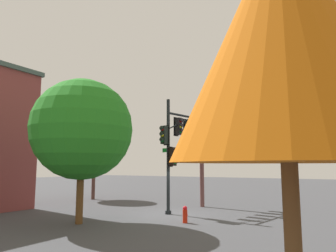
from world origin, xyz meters
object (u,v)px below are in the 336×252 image
object	(u,v)px
tree_mid	(82,129)
tree_far	(283,35)
utility_pole	(202,154)
tree_near	(95,144)
signal_pole_assembly	(187,136)
fire_hydrant	(185,215)

from	to	relation	value
tree_mid	tree_far	distance (m)	12.08
utility_pole	tree_near	distance (m)	10.16
tree_near	tree_mid	bearing A→B (deg)	-138.28
utility_pole	tree_far	world-z (taller)	tree_far
tree_near	tree_far	bearing A→B (deg)	-126.58
signal_pole_assembly	fire_hydrant	bearing A→B (deg)	-153.32
signal_pole_assembly	tree_far	bearing A→B (deg)	-144.56
fire_hydrant	utility_pole	bearing A→B (deg)	17.69
signal_pole_assembly	tree_mid	xyz separation A→B (m)	(-6.72, 2.45, -0.06)
utility_pole	tree_mid	world-z (taller)	tree_mid
tree_mid	tree_near	bearing A→B (deg)	41.72
tree_near	tree_mid	size ratio (longest dim) A/B	0.92
fire_hydrant	tree_near	world-z (taller)	tree_near
tree_far	fire_hydrant	bearing A→B (deg)	38.95
utility_pole	tree_near	bearing A→B (deg)	92.55
signal_pole_assembly	tree_near	size ratio (longest dim) A/B	1.04
signal_pole_assembly	tree_far	xyz separation A→B (m)	(-11.88, -8.45, 0.55)
utility_pole	fire_hydrant	xyz separation A→B (m)	(-6.15, -1.96, -3.28)
utility_pole	tree_far	distance (m)	16.70
utility_pole	tree_near	world-z (taller)	utility_pole
tree_mid	fire_hydrant	bearing A→B (deg)	-55.60
tree_mid	signal_pole_assembly	bearing A→B (deg)	-20.01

